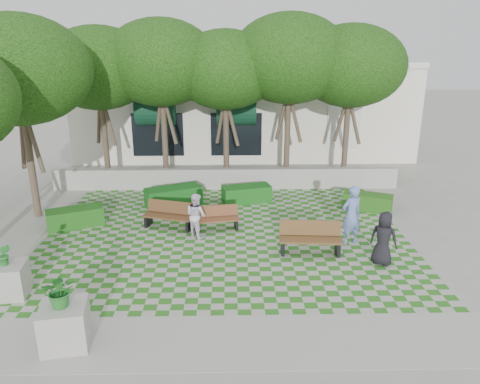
{
  "coord_description": "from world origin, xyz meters",
  "views": [
    {
      "loc": [
        0.17,
        -13.42,
        6.41
      ],
      "look_at": [
        0.5,
        1.5,
        1.4
      ],
      "focal_mm": 35.0,
      "sensor_mm": 36.0,
      "label": 1
    }
  ],
  "objects_px": {
    "person_blue": "(351,215)",
    "hedge_west": "(75,217)",
    "planter_front": "(64,317)",
    "person_dark": "(383,238)",
    "bench_east": "(310,239)",
    "person_white": "(196,215)",
    "bench_west": "(169,216)",
    "bench_mid": "(216,219)",
    "hedge_midright": "(247,194)",
    "planter_back": "(9,278)",
    "hedge_midleft": "(174,197)",
    "hedge_east": "(367,202)"
  },
  "relations": [
    {
      "from": "hedge_west",
      "to": "person_white",
      "type": "xyz_separation_m",
      "value": [
        4.33,
        -0.96,
        0.43
      ]
    },
    {
      "from": "planter_back",
      "to": "person_dark",
      "type": "height_order",
      "value": "person_dark"
    },
    {
      "from": "bench_mid",
      "to": "person_blue",
      "type": "bearing_deg",
      "value": -25.05
    },
    {
      "from": "person_white",
      "to": "hedge_midleft",
      "type": "bearing_deg",
      "value": -25.38
    },
    {
      "from": "bench_west",
      "to": "person_blue",
      "type": "height_order",
      "value": "person_blue"
    },
    {
      "from": "bench_east",
      "to": "bench_mid",
      "type": "height_order",
      "value": "bench_east"
    },
    {
      "from": "bench_east",
      "to": "person_dark",
      "type": "xyz_separation_m",
      "value": [
        1.99,
        -0.79,
        0.34
      ]
    },
    {
      "from": "hedge_east",
      "to": "hedge_midleft",
      "type": "height_order",
      "value": "hedge_midleft"
    },
    {
      "from": "person_dark",
      "to": "bench_west",
      "type": "bearing_deg",
      "value": 8.84
    },
    {
      "from": "planter_front",
      "to": "hedge_midleft",
      "type": "bearing_deg",
      "value": 81.27
    },
    {
      "from": "bench_west",
      "to": "planter_front",
      "type": "relative_size",
      "value": 1.08
    },
    {
      "from": "bench_mid",
      "to": "hedge_midleft",
      "type": "distance_m",
      "value": 2.99
    },
    {
      "from": "person_white",
      "to": "hedge_west",
      "type": "bearing_deg",
      "value": 31.98
    },
    {
      "from": "planter_back",
      "to": "person_dark",
      "type": "bearing_deg",
      "value": 8.56
    },
    {
      "from": "planter_back",
      "to": "hedge_west",
      "type": "bearing_deg",
      "value": 86.94
    },
    {
      "from": "bench_mid",
      "to": "person_white",
      "type": "distance_m",
      "value": 0.92
    },
    {
      "from": "planter_front",
      "to": "person_blue",
      "type": "bearing_deg",
      "value": 34.23
    },
    {
      "from": "hedge_midright",
      "to": "person_white",
      "type": "distance_m",
      "value": 3.83
    },
    {
      "from": "hedge_midright",
      "to": "person_white",
      "type": "relative_size",
      "value": 1.27
    },
    {
      "from": "hedge_midleft",
      "to": "planter_back",
      "type": "relative_size",
      "value": 1.48
    },
    {
      "from": "bench_west",
      "to": "hedge_west",
      "type": "height_order",
      "value": "bench_west"
    },
    {
      "from": "bench_west",
      "to": "person_blue",
      "type": "relative_size",
      "value": 0.94
    },
    {
      "from": "bench_east",
      "to": "hedge_east",
      "type": "bearing_deg",
      "value": 56.84
    },
    {
      "from": "hedge_midright",
      "to": "planter_front",
      "type": "bearing_deg",
      "value": -114.97
    },
    {
      "from": "hedge_east",
      "to": "person_white",
      "type": "xyz_separation_m",
      "value": [
        -6.43,
        -2.38,
        0.44
      ]
    },
    {
      "from": "hedge_west",
      "to": "hedge_midright",
      "type": "bearing_deg",
      "value": 21.38
    },
    {
      "from": "hedge_midright",
      "to": "planter_front",
      "type": "height_order",
      "value": "planter_front"
    },
    {
      "from": "bench_east",
      "to": "planter_back",
      "type": "xyz_separation_m",
      "value": [
        -8.17,
        -2.32,
        0.01
      ]
    },
    {
      "from": "hedge_midleft",
      "to": "planter_back",
      "type": "bearing_deg",
      "value": -117.53
    },
    {
      "from": "bench_east",
      "to": "hedge_midleft",
      "type": "relative_size",
      "value": 0.9
    },
    {
      "from": "person_blue",
      "to": "hedge_west",
      "type": "bearing_deg",
      "value": -33.31
    },
    {
      "from": "hedge_midleft",
      "to": "bench_mid",
      "type": "bearing_deg",
      "value": -54.57
    },
    {
      "from": "hedge_midright",
      "to": "hedge_west",
      "type": "height_order",
      "value": "hedge_midright"
    },
    {
      "from": "bench_east",
      "to": "hedge_midright",
      "type": "relative_size",
      "value": 1.01
    },
    {
      "from": "planter_front",
      "to": "person_white",
      "type": "relative_size",
      "value": 1.13
    },
    {
      "from": "bench_mid",
      "to": "hedge_midright",
      "type": "relative_size",
      "value": 0.85
    },
    {
      "from": "bench_mid",
      "to": "hedge_west",
      "type": "height_order",
      "value": "bench_mid"
    },
    {
      "from": "planter_front",
      "to": "hedge_midright",
      "type": "bearing_deg",
      "value": 65.03
    },
    {
      "from": "bench_mid",
      "to": "hedge_midleft",
      "type": "height_order",
      "value": "bench_mid"
    },
    {
      "from": "hedge_east",
      "to": "hedge_west",
      "type": "height_order",
      "value": "hedge_west"
    },
    {
      "from": "bench_east",
      "to": "person_white",
      "type": "xyz_separation_m",
      "value": [
        -3.59,
        1.35,
        0.28
      ]
    },
    {
      "from": "bench_east",
      "to": "planter_front",
      "type": "height_order",
      "value": "planter_front"
    },
    {
      "from": "bench_east",
      "to": "hedge_west",
      "type": "xyz_separation_m",
      "value": [
        -7.92,
        2.3,
        -0.15
      ]
    },
    {
      "from": "hedge_midright",
      "to": "person_dark",
      "type": "relative_size",
      "value": 1.18
    },
    {
      "from": "bench_west",
      "to": "hedge_midright",
      "type": "xyz_separation_m",
      "value": [
        2.8,
        2.57,
        -0.11
      ]
    },
    {
      "from": "bench_east",
      "to": "planter_front",
      "type": "xyz_separation_m",
      "value": [
        -6.04,
        -4.41,
        0.22
      ]
    },
    {
      "from": "planter_front",
      "to": "planter_back",
      "type": "relative_size",
      "value": 1.18
    },
    {
      "from": "bench_west",
      "to": "planter_back",
      "type": "relative_size",
      "value": 1.27
    },
    {
      "from": "planter_front",
      "to": "person_dark",
      "type": "height_order",
      "value": "planter_front"
    },
    {
      "from": "bench_mid",
      "to": "hedge_midright",
      "type": "height_order",
      "value": "bench_mid"
    }
  ]
}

